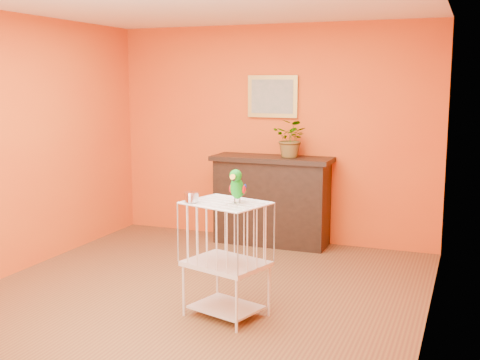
% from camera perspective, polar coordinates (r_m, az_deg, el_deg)
% --- Properties ---
extents(ground, '(4.50, 4.50, 0.00)m').
position_cam_1_polar(ground, '(5.54, -4.43, -11.06)').
color(ground, brown).
rests_on(ground, ground).
extents(room_shell, '(4.50, 4.50, 4.50)m').
position_cam_1_polar(room_shell, '(5.20, -4.65, 5.52)').
color(room_shell, '#D45213').
rests_on(room_shell, ground).
extents(console_cabinet, '(1.42, 0.51, 1.05)m').
position_cam_1_polar(console_cabinet, '(7.16, 3.00, -1.94)').
color(console_cabinet, black).
rests_on(console_cabinet, ground).
extents(potted_plant, '(0.47, 0.50, 0.34)m').
position_cam_1_polar(potted_plant, '(7.03, 4.98, 3.57)').
color(potted_plant, '#26722D').
rests_on(potted_plant, console_cabinet).
extents(framed_picture, '(0.62, 0.04, 0.50)m').
position_cam_1_polar(framed_picture, '(7.25, 3.10, 7.91)').
color(framed_picture, '#B59740').
rests_on(framed_picture, room_shell).
extents(birdcage, '(0.73, 0.64, 0.96)m').
position_cam_1_polar(birdcage, '(4.96, -1.33, -7.39)').
color(birdcage, silver).
rests_on(birdcage, ground).
extents(feed_cup, '(0.11, 0.11, 0.08)m').
position_cam_1_polar(feed_cup, '(4.85, -4.62, -1.61)').
color(feed_cup, silver).
rests_on(feed_cup, birdcage).
extents(parrot, '(0.14, 0.25, 0.28)m').
position_cam_1_polar(parrot, '(4.79, -0.28, -0.55)').
color(parrot, '#59544C').
rests_on(parrot, birdcage).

